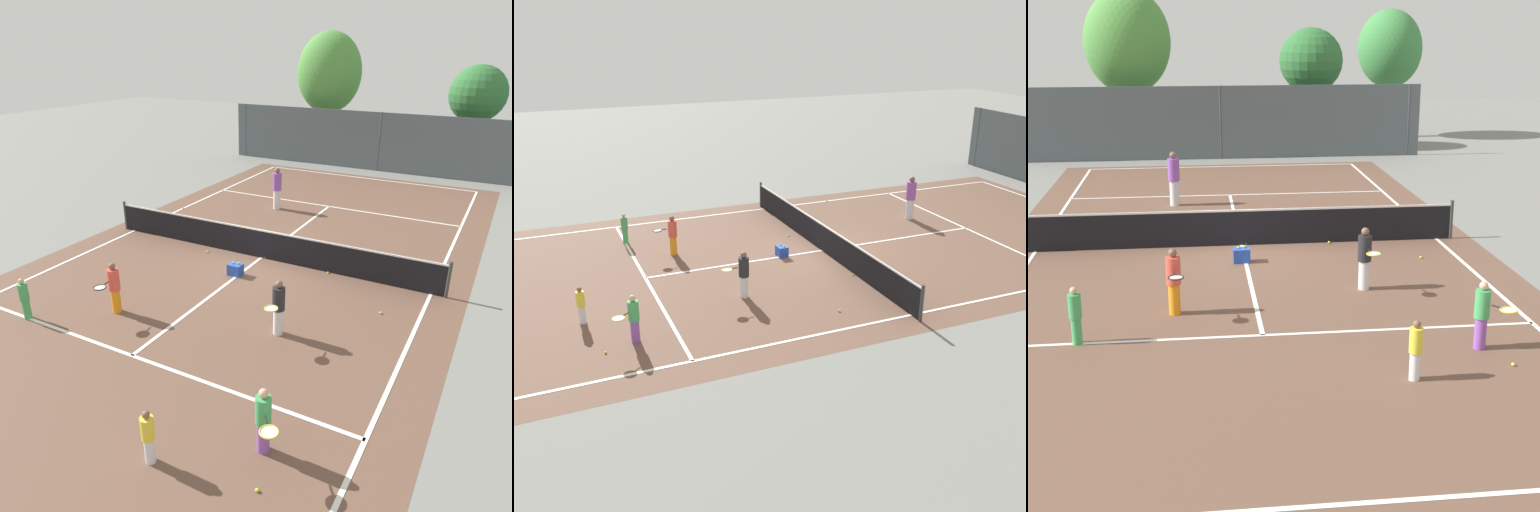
{
  "view_description": "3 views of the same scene",
  "coord_description": "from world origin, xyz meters",
  "views": [
    {
      "loc": [
        6.98,
        -13.32,
        6.59
      ],
      "look_at": [
        0.63,
        -1.54,
        0.78
      ],
      "focal_mm": 34.33,
      "sensor_mm": 36.0,
      "label": 1
    },
    {
      "loc": [
        18.13,
        -9.64,
        7.9
      ],
      "look_at": [
        1.39,
        -2.62,
        0.7
      ],
      "focal_mm": 42.72,
      "sensor_mm": 36.0,
      "label": 2
    },
    {
      "loc": [
        -1.22,
        -20.26,
        5.87
      ],
      "look_at": [
        0.79,
        -3.22,
        0.64
      ],
      "focal_mm": 54.03,
      "sensor_mm": 36.0,
      "label": 3
    }
  ],
  "objects": [
    {
      "name": "tennis_ball_4",
      "position": [
        4.53,
        -1.79,
        0.03
      ],
      "size": [
        0.07,
        0.07,
        0.07
      ],
      "primitive_type": "sphere",
      "color": "#CCE533",
      "rests_on": "ground_plane"
    },
    {
      "name": "perimeter_fence",
      "position": [
        0.0,
        14.0,
        1.6
      ],
      "size": [
        18.0,
        0.12,
        3.2
      ],
      "color": "#515B60",
      "rests_on": "ground_plane"
    },
    {
      "name": "player_5",
      "position": [
        3.99,
        -7.5,
        0.69
      ],
      "size": [
        0.7,
        0.81,
        1.33
      ],
      "color": "purple",
      "rests_on": "ground_plane"
    },
    {
      "name": "ball_crate",
      "position": [
        -0.1,
        -1.55,
        0.18
      ],
      "size": [
        0.42,
        0.34,
        0.43
      ],
      "color": "blue",
      "rests_on": "ground_plane"
    },
    {
      "name": "tree_0",
      "position": [
        -4.04,
        16.41,
        4.98
      ],
      "size": [
        3.91,
        3.44,
        7.35
      ],
      "color": "brown",
      "rests_on": "ground_plane"
    },
    {
      "name": "tennis_ball_0",
      "position": [
        -5.47,
        3.06,
        0.03
      ],
      "size": [
        0.07,
        0.07,
        0.07
      ],
      "primitive_type": "sphere",
      "color": "#CCE533",
      "rests_on": "ground_plane"
    },
    {
      "name": "tennis_ball_1",
      "position": [
        -1.84,
        -0.49,
        0.03
      ],
      "size": [
        0.07,
        0.07,
        0.07
      ],
      "primitive_type": "sphere",
      "color": "#CCE533",
      "rests_on": "ground_plane"
    },
    {
      "name": "player_2",
      "position": [
        -3.54,
        -6.38,
        0.58
      ],
      "size": [
        0.24,
        0.24,
        1.14
      ],
      "color": "#3FA559",
      "rests_on": "ground_plane"
    },
    {
      "name": "player_0",
      "position": [
        -1.9,
        5.04,
        0.92
      ],
      "size": [
        0.38,
        0.38,
        1.8
      ],
      "color": "silver",
      "rests_on": "ground_plane"
    },
    {
      "name": "player_1",
      "position": [
        -1.72,
        -5.03,
        0.74
      ],
      "size": [
        0.4,
        0.88,
        1.42
      ],
      "color": "orange",
      "rests_on": "ground_plane"
    },
    {
      "name": "player_4",
      "position": [
        2.54,
        -3.96,
        0.75
      ],
      "size": [
        0.41,
        0.89,
        1.46
      ],
      "color": "silver",
      "rests_on": "ground_plane"
    },
    {
      "name": "tennis_ball_5",
      "position": [
        2.41,
        -0.11,
        0.03
      ],
      "size": [
        0.07,
        0.07,
        0.07
      ],
      "primitive_type": "sphere",
      "color": "#CCE533",
      "rests_on": "ground_plane"
    },
    {
      "name": "court_surface",
      "position": [
        0.0,
        0.0,
        0.0
      ],
      "size": [
        13.0,
        25.0,
        0.01
      ],
      "color": "brown",
      "rests_on": "ground_plane"
    },
    {
      "name": "tree_1",
      "position": [
        9.01,
        19.84,
        4.51
      ],
      "size": [
        3.3,
        3.53,
        6.53
      ],
      "color": "brown",
      "rests_on": "ground_plane"
    },
    {
      "name": "tennis_ball_2",
      "position": [
        0.12,
        0.01,
        0.03
      ],
      "size": [
        0.07,
        0.07,
        0.07
      ],
      "primitive_type": "sphere",
      "color": "#CCE533",
      "rests_on": "ground_plane"
    },
    {
      "name": "tennis_net",
      "position": [
        0.0,
        0.0,
        0.51
      ],
      "size": [
        11.9,
        0.1,
        1.1
      ],
      "color": "#333833",
      "rests_on": "ground_plane"
    },
    {
      "name": "player_3",
      "position": [
        2.4,
        -8.63,
        0.56
      ],
      "size": [
        0.23,
        0.23,
        1.09
      ],
      "color": "silver",
      "rests_on": "ground_plane"
    },
    {
      "name": "ground_plane",
      "position": [
        0.0,
        0.0,
        0.0
      ],
      "size": [
        80.0,
        80.0,
        0.0
      ],
      "primitive_type": "plane",
      "color": "slate"
    },
    {
      "name": "tree_2",
      "position": [
        4.4,
        16.59,
        4.09
      ],
      "size": [
        3.01,
        3.01,
        5.64
      ],
      "color": "brown",
      "rests_on": "ground_plane"
    },
    {
      "name": "tennis_ball_3",
      "position": [
        4.3,
        -8.31,
        0.03
      ],
      "size": [
        0.07,
        0.07,
        0.07
      ],
      "primitive_type": "sphere",
      "color": "#CCE533",
      "rests_on": "ground_plane"
    }
  ]
}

